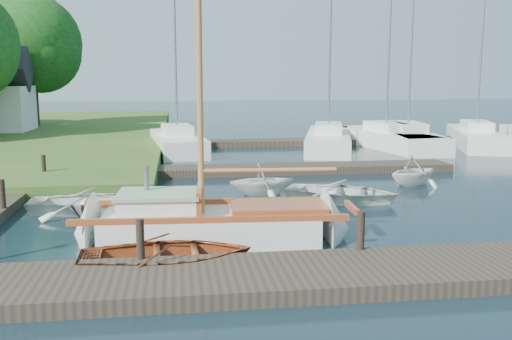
{
  "coord_description": "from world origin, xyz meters",
  "views": [
    {
      "loc": [
        -2.24,
        -16.05,
        3.84
      ],
      "look_at": [
        0.0,
        0.0,
        1.2
      ],
      "focal_mm": 40.0,
      "sensor_mm": 36.0,
      "label": 1
    }
  ],
  "objects": [
    {
      "name": "mooring_post_5",
      "position": [
        -7.0,
        5.0,
        0.7
      ],
      "size": [
        0.16,
        0.16,
        0.8
      ],
      "primitive_type": "cylinder",
      "color": "black",
      "rests_on": "left_dock"
    },
    {
      "name": "marina_boat_4",
      "position": [
        10.41,
        13.87,
        0.57
      ],
      "size": [
        3.23,
        8.86,
        11.53
      ],
      "rotation": [
        0.0,
        0.0,
        1.45
      ],
      "color": "white",
      "rests_on": "ground"
    },
    {
      "name": "tender_c",
      "position": [
        2.84,
        0.91,
        0.37
      ],
      "size": [
        4.31,
        3.9,
        0.73
      ],
      "primitive_type": "imported",
      "rotation": [
        0.0,
        0.0,
        1.07
      ],
      "color": "white",
      "rests_on": "ground"
    },
    {
      "name": "ground",
      "position": [
        0.0,
        0.0,
        0.0
      ],
      "size": [
        160.0,
        160.0,
        0.0
      ],
      "primitive_type": "plane",
      "color": "black",
      "rests_on": "ground"
    },
    {
      "name": "near_dock",
      "position": [
        0.0,
        -6.0,
        0.15
      ],
      "size": [
        18.0,
        2.2,
        0.3
      ],
      "primitive_type": "cube",
      "color": "#322721",
      "rests_on": "ground"
    },
    {
      "name": "tender_a",
      "position": [
        -4.7,
        0.59,
        0.37
      ],
      "size": [
        3.61,
        2.59,
        0.75
      ],
      "primitive_type": "imported",
      "rotation": [
        0.0,
        0.0,
        1.58
      ],
      "color": "white",
      "rests_on": "ground"
    },
    {
      "name": "sailboat",
      "position": [
        -1.33,
        -2.91,
        0.34
      ],
      "size": [
        7.25,
        2.38,
        9.83
      ],
      "rotation": [
        0.0,
        0.0,
        -0.06
      ],
      "color": "white",
      "rests_on": "ground"
    },
    {
      "name": "dinghy",
      "position": [
        -2.48,
        -4.7,
        0.36
      ],
      "size": [
        3.61,
        2.66,
        0.73
      ],
      "primitive_type": "imported",
      "rotation": [
        0.0,
        0.0,
        1.62
      ],
      "color": "brown",
      "rests_on": "ground"
    },
    {
      "name": "mooring_post_4",
      "position": [
        -7.0,
        0.0,
        0.7
      ],
      "size": [
        0.16,
        0.16,
        0.8
      ],
      "primitive_type": "cylinder",
      "color": "black",
      "rests_on": "left_dock"
    },
    {
      "name": "mooring_post_1",
      "position": [
        -3.0,
        -5.0,
        0.7
      ],
      "size": [
        0.16,
        0.16,
        0.8
      ],
      "primitive_type": "cylinder",
      "color": "black",
      "rests_on": "near_dock"
    },
    {
      "name": "tree_7",
      "position": [
        -12.0,
        26.05,
        6.2
      ],
      "size": [
        6.83,
        6.83,
        9.38
      ],
      "color": "#332114",
      "rests_on": "shore"
    },
    {
      "name": "far_dock",
      "position": [
        2.0,
        6.5,
        0.15
      ],
      "size": [
        14.0,
        1.6,
        0.3
      ],
      "primitive_type": "cube",
      "color": "#322721",
      "rests_on": "ground"
    },
    {
      "name": "mooring_post_2",
      "position": [
        1.5,
        -5.0,
        0.7
      ],
      "size": [
        0.16,
        0.16,
        0.8
      ],
      "primitive_type": "cylinder",
      "color": "black",
      "rests_on": "near_dock"
    },
    {
      "name": "marina_boat_0",
      "position": [
        -2.22,
        13.79,
        0.58
      ],
      "size": [
        3.09,
        7.66,
        11.65
      ],
      "rotation": [
        0.0,
        0.0,
        1.69
      ],
      "color": "white",
      "rests_on": "ground"
    },
    {
      "name": "tender_b",
      "position": [
        0.53,
        2.27,
        0.58
      ],
      "size": [
        2.39,
        2.13,
        1.15
      ],
      "primitive_type": "imported",
      "rotation": [
        0.0,
        0.0,
        1.69
      ],
      "color": "white",
      "rests_on": "ground"
    },
    {
      "name": "tender_d",
      "position": [
        6.2,
        3.2,
        0.6
      ],
      "size": [
        2.93,
        2.79,
        1.2
      ],
      "primitive_type": "imported",
      "rotation": [
        0.0,
        0.0,
        2.04
      ],
      "color": "white",
      "rests_on": "ground"
    },
    {
      "name": "marina_boat_3",
      "position": [
        9.23,
        14.07,
        0.59
      ],
      "size": [
        3.59,
        8.24,
        12.9
      ],
      "rotation": [
        0.0,
        0.0,
        1.75
      ],
      "color": "white",
      "rests_on": "ground"
    },
    {
      "name": "pontoon",
      "position": [
        10.0,
        16.0,
        0.15
      ],
      "size": [
        30.0,
        1.6,
        0.3
      ],
      "primitive_type": "cube",
      "color": "#322721",
      "rests_on": "ground"
    },
    {
      "name": "marina_boat_2",
      "position": [
        5.85,
        13.7,
        0.58
      ],
      "size": [
        4.46,
        8.99,
        12.42
      ],
      "rotation": [
        0.0,
        0.0,
        1.3
      ],
      "color": "white",
      "rests_on": "ground"
    },
    {
      "name": "marina_boat_5",
      "position": [
        14.54,
        14.03,
        0.56
      ],
      "size": [
        5.08,
        9.07,
        10.08
      ],
      "rotation": [
        0.0,
        0.0,
        1.22
      ],
      "color": "white",
      "rests_on": "ground"
    }
  ]
}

